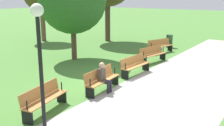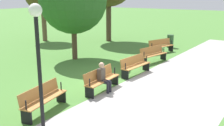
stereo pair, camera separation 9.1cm
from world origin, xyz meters
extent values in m
plane|color=#477A33|center=(0.00, 0.00, 0.00)|extent=(120.00, 120.00, 0.00)
cube|color=#A39E99|center=(0.00, 2.33, 0.00)|extent=(28.52, 4.51, 0.01)
cube|color=#B27538|center=(-6.76, -1.12, 0.45)|extent=(2.02, 1.06, 0.04)
cube|color=#B27538|center=(-6.83, -1.31, 0.69)|extent=(1.91, 0.74, 0.40)
cube|color=black|center=(-7.64, -0.82, 0.21)|extent=(0.18, 0.37, 0.43)
cylinder|color=black|center=(-7.64, -0.80, 0.61)|extent=(0.06, 0.06, 0.30)
cube|color=black|center=(-5.88, -1.42, 0.21)|extent=(0.18, 0.37, 0.43)
cylinder|color=black|center=(-5.87, -1.41, 0.61)|extent=(0.06, 0.06, 0.30)
cube|color=#B27538|center=(-4.10, -0.41, 0.45)|extent=(2.04, 0.82, 0.04)
cube|color=#B27538|center=(-4.14, -0.60, 0.69)|extent=(1.97, 0.49, 0.40)
cube|color=black|center=(-5.02, -0.22, 0.21)|extent=(0.13, 0.38, 0.43)
cylinder|color=black|center=(-5.02, -0.20, 0.61)|extent=(0.05, 0.05, 0.30)
cube|color=black|center=(-3.19, -0.59, 0.21)|extent=(0.13, 0.38, 0.43)
cylinder|color=black|center=(-3.18, -0.57, 0.61)|extent=(0.05, 0.05, 0.30)
cube|color=#B27538|center=(-1.38, -0.05, 0.45)|extent=(2.01, 0.57, 0.04)
cube|color=#B27538|center=(-1.39, -0.24, 0.69)|extent=(1.99, 0.24, 0.40)
cube|color=black|center=(-2.31, 0.02, 0.21)|extent=(0.08, 0.38, 0.43)
cylinder|color=black|center=(-2.31, 0.04, 0.61)|extent=(0.05, 0.05, 0.30)
cube|color=black|center=(-0.44, -0.11, 0.21)|extent=(0.08, 0.38, 0.43)
cylinder|color=black|center=(-0.44, -0.09, 0.61)|extent=(0.05, 0.05, 0.30)
cube|color=#B27538|center=(1.38, -0.05, 0.45)|extent=(2.01, 0.57, 0.04)
cube|color=#B27538|center=(1.39, -0.24, 0.69)|extent=(1.99, 0.24, 0.40)
cube|color=black|center=(0.44, -0.11, 0.21)|extent=(0.08, 0.38, 0.43)
cylinder|color=black|center=(0.44, -0.09, 0.61)|extent=(0.05, 0.05, 0.30)
cube|color=black|center=(2.31, 0.02, 0.21)|extent=(0.08, 0.38, 0.43)
cylinder|color=black|center=(2.31, 0.04, 0.61)|extent=(0.05, 0.05, 0.30)
cube|color=#B27538|center=(4.10, -0.41, 0.45)|extent=(2.04, 0.82, 0.04)
cube|color=#B27538|center=(4.14, -0.60, 0.69)|extent=(1.97, 0.49, 0.40)
cube|color=black|center=(3.19, -0.59, 0.21)|extent=(0.13, 0.38, 0.43)
cylinder|color=black|center=(3.18, -0.57, 0.61)|extent=(0.05, 0.05, 0.30)
cube|color=black|center=(5.02, -0.22, 0.21)|extent=(0.13, 0.38, 0.43)
cylinder|color=black|center=(5.02, -0.20, 0.61)|extent=(0.05, 0.05, 0.30)
cube|color=#4C4238|center=(1.45, -0.06, 0.70)|extent=(0.33, 0.22, 0.50)
sphere|color=tan|center=(1.45, -0.04, 1.09)|extent=(0.22, 0.22, 0.22)
cylinder|color=#23232D|center=(1.35, 0.11, 0.43)|extent=(0.15, 0.37, 0.13)
cylinder|color=#23232D|center=(1.34, 0.29, 0.21)|extent=(0.12, 0.12, 0.43)
cylinder|color=#23232D|center=(1.53, 0.13, 0.43)|extent=(0.15, 0.37, 0.13)
cylinder|color=#23232D|center=(1.52, 0.30, 0.21)|extent=(0.12, 0.12, 0.43)
cylinder|color=brown|center=(-5.80, -11.28, 1.48)|extent=(0.38, 0.38, 2.96)
cylinder|color=#4C3828|center=(-2.19, -4.72, 1.11)|extent=(0.31, 0.31, 2.22)
sphere|color=#285B23|center=(-2.19, -4.72, 3.50)|extent=(3.93, 3.93, 3.93)
cylinder|color=#4C3828|center=(-8.74, -6.78, 1.79)|extent=(0.42, 0.42, 3.58)
cylinder|color=black|center=(5.43, 0.99, 1.65)|extent=(0.10, 0.10, 3.29)
sphere|color=white|center=(5.43, 0.99, 3.43)|extent=(0.32, 0.32, 0.32)
cylinder|color=#2D512D|center=(-8.88, -1.38, 0.47)|extent=(0.47, 0.47, 0.94)
camera|label=1|loc=(9.81, 6.01, 3.79)|focal=43.45mm
camera|label=2|loc=(9.76, 6.09, 3.79)|focal=43.45mm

